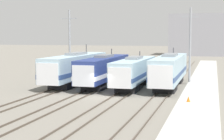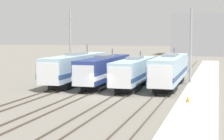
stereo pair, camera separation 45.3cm
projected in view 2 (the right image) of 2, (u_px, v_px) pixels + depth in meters
ground_plane at (100, 96)px, 41.73m from camera, size 400.00×400.00×0.00m
rail_pair_far_left at (47, 93)px, 43.50m from camera, size 1.51×120.00×0.15m
rail_pair_center_left at (82, 95)px, 42.32m from camera, size 1.51×120.00×0.15m
rail_pair_center_right at (119, 96)px, 41.13m from camera, size 1.51×120.00×0.15m
rail_pair_far_right at (158, 98)px, 39.94m from camera, size 1.51×120.00×0.15m
locomotive_far_left at (76, 68)px, 52.23m from camera, size 3.06×19.23×5.42m
locomotive_center_left at (104, 70)px, 50.23m from camera, size 2.91×17.04×4.87m
locomotive_center_right at (134, 72)px, 48.22m from camera, size 2.90×16.14×4.60m
locomotive_far_right at (170, 70)px, 49.01m from camera, size 3.04×18.48×5.03m
catenary_tower_left at (70, 44)px, 56.15m from camera, size 2.33×0.29×10.58m
catenary_tower_right at (191, 44)px, 51.31m from camera, size 2.33×0.29×10.58m
platform at (199, 100)px, 38.78m from camera, size 4.00×120.00×0.29m
traffic_cone at (188, 99)px, 36.54m from camera, size 0.35×0.35×0.55m
depot_building at (205, 35)px, 126.47m from camera, size 21.61×14.13×13.83m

